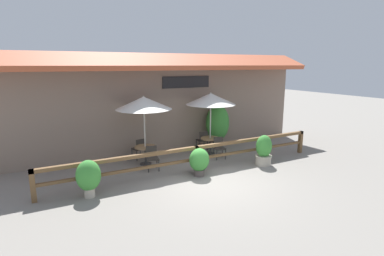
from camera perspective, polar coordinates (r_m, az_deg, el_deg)
name	(u,v)px	position (r m, az deg, el deg)	size (l,w,h in m)	color
ground_plane	(212,182)	(9.93, 3.77, -10.19)	(60.00, 60.00, 0.00)	gray
building_facade	(162,102)	(12.97, -5.67, 4.92)	(14.28, 1.49, 4.23)	gray
patio_railing	(196,153)	(10.56, 0.82, -4.81)	(10.40, 0.14, 0.95)	brown
patio_umbrella_near	(144,103)	(11.19, -9.19, 4.71)	(2.08, 2.08, 2.63)	#B7B2A8
dining_table_near	(145,150)	(11.55, -8.89, -4.17)	(0.81, 0.81, 0.71)	olive
chair_near_streetside	(152,157)	(10.96, -7.61, -5.46)	(0.48, 0.48, 0.86)	#332D28
chair_near_wallside	(139,148)	(12.20, -10.03, -3.73)	(0.50, 0.50, 0.86)	#332D28
patio_umbrella_middle	(211,99)	(12.42, 3.58, 5.55)	(2.08, 2.08, 2.63)	#B7B2A8
dining_table_middle	(210,141)	(12.75, 3.48, -2.51)	(0.81, 0.81, 0.71)	olive
chair_middle_streetside	(219,147)	(12.23, 5.19, -3.55)	(0.50, 0.50, 0.86)	#332D28
chair_middle_wallside	(203,139)	(13.33, 2.02, -2.20)	(0.46, 0.46, 0.86)	#332D28
potted_plant_entrance_palm	(88,177)	(9.10, -19.11, -8.74)	(0.69, 0.62, 1.11)	#B7AD99
potted_plant_tall_tropical	(199,161)	(10.27, 1.39, -6.29)	(0.70, 0.63, 0.97)	#564C47
potted_plant_broad_leaf	(264,151)	(11.67, 13.50, -4.20)	(0.63, 0.63, 1.16)	#B7AD99
potted_plant_small_flowering	(217,124)	(13.79, 4.88, 0.82)	(1.10, 0.99, 1.96)	#564C47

